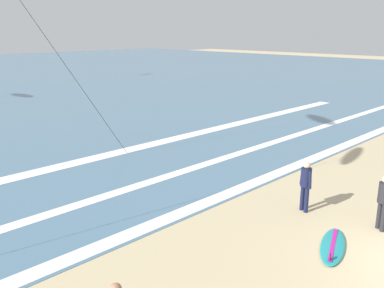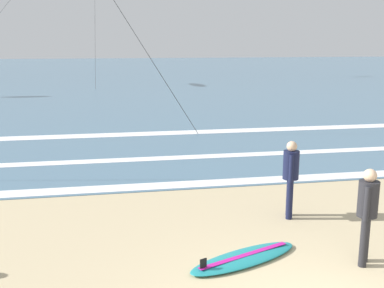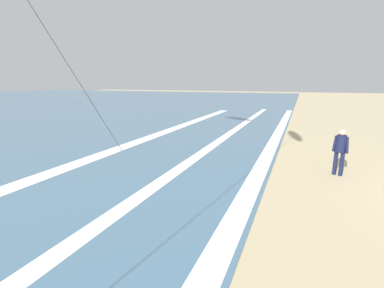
% 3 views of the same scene
% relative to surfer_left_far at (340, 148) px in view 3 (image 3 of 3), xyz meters
% --- Properties ---
extents(wave_foam_shoreline, '(41.88, 0.56, 0.01)m').
position_rel_surfer_left_far_xyz_m(wave_foam_shoreline, '(0.68, 2.54, -0.94)').
color(wave_foam_shoreline, white).
rests_on(wave_foam_shoreline, ocean_surface).
extents(wave_foam_mid_break, '(46.96, 0.50, 0.01)m').
position_rel_surfer_left_far_xyz_m(wave_foam_mid_break, '(-1.65, 5.31, -0.94)').
color(wave_foam_mid_break, white).
rests_on(wave_foam_mid_break, ocean_surface).
extents(wave_foam_outer_break, '(42.87, 0.79, 0.01)m').
position_rel_surfer_left_far_xyz_m(wave_foam_outer_break, '(-2.63, 9.28, -0.94)').
color(wave_foam_outer_break, white).
rests_on(wave_foam_outer_break, ocean_surface).
extents(surfer_left_far, '(0.32, 0.51, 1.60)m').
position_rel_surfer_left_far_xyz_m(surfer_left_far, '(0.00, 0.00, 0.00)').
color(surfer_left_far, '#141938').
rests_on(surfer_left_far, ground).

